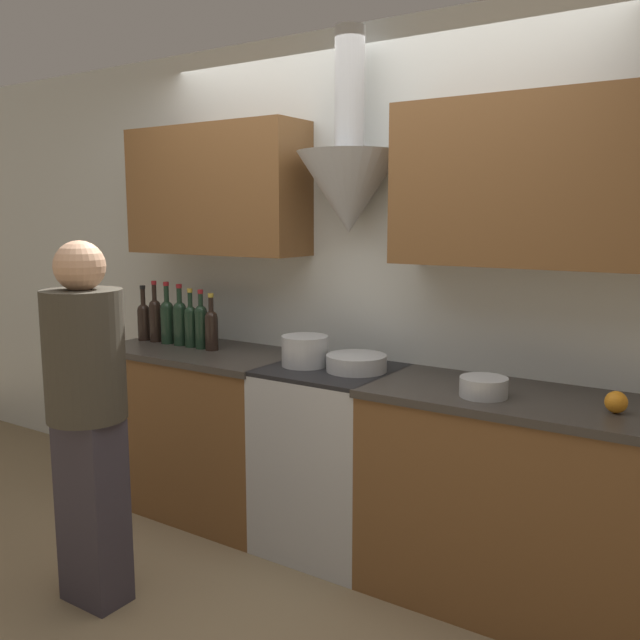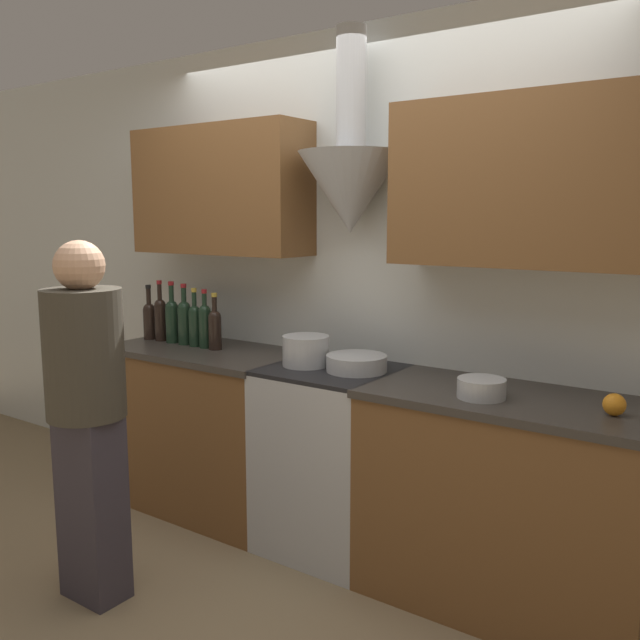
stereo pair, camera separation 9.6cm
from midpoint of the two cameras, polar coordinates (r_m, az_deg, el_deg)
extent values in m
plane|color=#847051|center=(3.40, -1.43, -20.46)|extent=(12.00, 12.00, 0.00)
cube|color=silver|center=(3.53, 4.80, 2.86)|extent=(8.40, 0.06, 2.60)
cone|color=#B7BABC|center=(3.37, 3.40, 10.68)|extent=(0.51, 0.51, 0.39)
cylinder|color=#B7BABC|center=(3.42, 3.48, 18.84)|extent=(0.14, 0.14, 0.58)
cube|color=brown|center=(3.88, -7.67, 10.73)|extent=(1.11, 0.32, 0.70)
cube|color=brown|center=(2.99, 18.30, 10.97)|extent=(1.18, 0.32, 0.70)
cube|color=brown|center=(3.96, -8.76, -9.20)|extent=(1.11, 0.60, 0.89)
cube|color=#38332D|center=(3.85, -8.92, -2.63)|extent=(1.13, 0.62, 0.03)
cube|color=brown|center=(3.10, 16.22, -14.75)|extent=(1.18, 0.60, 0.89)
cube|color=#38332D|center=(2.94, 16.61, -6.45)|extent=(1.20, 0.62, 0.03)
cube|color=#B7BABC|center=(3.45, 1.79, -11.73)|extent=(0.61, 0.60, 0.91)
cube|color=black|center=(3.24, -1.16, -13.83)|extent=(0.42, 0.01, 0.41)
cube|color=black|center=(3.32, 1.83, -4.22)|extent=(0.61, 0.60, 0.02)
cube|color=#B7BABC|center=(3.56, 4.22, -4.35)|extent=(0.61, 0.06, 0.10)
cylinder|color=black|center=(4.18, -13.52, -0.34)|extent=(0.07, 0.07, 0.18)
sphere|color=black|center=(4.17, -13.57, 0.89)|extent=(0.07, 0.07, 0.07)
cylinder|color=black|center=(4.16, -13.60, 1.85)|extent=(0.03, 0.03, 0.11)
cylinder|color=black|center=(4.15, -13.63, 2.74)|extent=(0.03, 0.03, 0.02)
cylinder|color=black|center=(4.11, -12.63, -0.23)|extent=(0.07, 0.07, 0.22)
sphere|color=black|center=(4.10, -12.68, 1.26)|extent=(0.07, 0.07, 0.07)
cylinder|color=black|center=(4.09, -12.71, 2.22)|extent=(0.03, 0.03, 0.11)
cylinder|color=maroon|center=(4.08, -12.74, 3.12)|extent=(0.03, 0.03, 0.02)
cylinder|color=black|center=(4.04, -11.67, -0.39)|extent=(0.08, 0.08, 0.21)
sphere|color=black|center=(4.02, -11.72, 1.10)|extent=(0.07, 0.07, 0.07)
cylinder|color=black|center=(4.02, -11.75, 2.11)|extent=(0.03, 0.03, 0.11)
cylinder|color=maroon|center=(4.01, -11.78, 3.04)|extent=(0.03, 0.03, 0.02)
cylinder|color=black|center=(3.97, -10.65, -0.51)|extent=(0.08, 0.08, 0.21)
sphere|color=black|center=(3.95, -10.70, 1.02)|extent=(0.07, 0.07, 0.07)
cylinder|color=black|center=(3.94, -10.72, 1.98)|extent=(0.03, 0.03, 0.10)
cylinder|color=maroon|center=(3.94, -10.75, 2.86)|extent=(0.03, 0.03, 0.02)
cylinder|color=black|center=(3.90, -9.79, -0.74)|extent=(0.07, 0.07, 0.20)
sphere|color=black|center=(3.89, -9.83, 0.72)|extent=(0.07, 0.07, 0.07)
cylinder|color=black|center=(3.88, -9.86, 1.64)|extent=(0.03, 0.03, 0.09)
cylinder|color=gold|center=(3.87, -9.88, 2.50)|extent=(0.03, 0.03, 0.02)
cylinder|color=black|center=(3.84, -8.95, -0.78)|extent=(0.07, 0.07, 0.21)
sphere|color=black|center=(3.83, -8.99, 0.77)|extent=(0.07, 0.07, 0.07)
cylinder|color=black|center=(3.82, -9.01, 1.62)|extent=(0.03, 0.03, 0.08)
cylinder|color=maroon|center=(3.81, -9.03, 2.41)|extent=(0.03, 0.03, 0.02)
cylinder|color=black|center=(3.79, -8.12, -1.10)|extent=(0.07, 0.07, 0.19)
sphere|color=black|center=(3.77, -8.15, 0.28)|extent=(0.07, 0.07, 0.07)
cylinder|color=black|center=(3.76, -8.17, 1.23)|extent=(0.03, 0.03, 0.09)
cylinder|color=gold|center=(3.76, -8.19, 2.11)|extent=(0.03, 0.03, 0.02)
cylinder|color=#B7BABC|center=(3.35, -0.38, -2.61)|extent=(0.23, 0.23, 0.15)
cylinder|color=#B7BABC|center=(3.25, 3.95, -3.65)|extent=(0.29, 0.29, 0.08)
sphere|color=orange|center=(2.78, 24.46, -6.50)|extent=(0.08, 0.08, 0.08)
cylinder|color=#B7BABC|center=(2.86, 14.38, -5.59)|extent=(0.20, 0.20, 0.08)
cube|color=#38333D|center=(3.19, -17.77, -14.82)|extent=(0.28, 0.18, 0.82)
cylinder|color=#3D382D|center=(2.98, -18.38, -2.71)|extent=(0.33, 0.33, 0.55)
sphere|color=tan|center=(2.94, -18.73, 4.37)|extent=(0.21, 0.21, 0.21)
camera|label=1|loc=(0.05, -89.14, 0.13)|focal=38.00mm
camera|label=2|loc=(0.05, 90.86, -0.13)|focal=38.00mm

